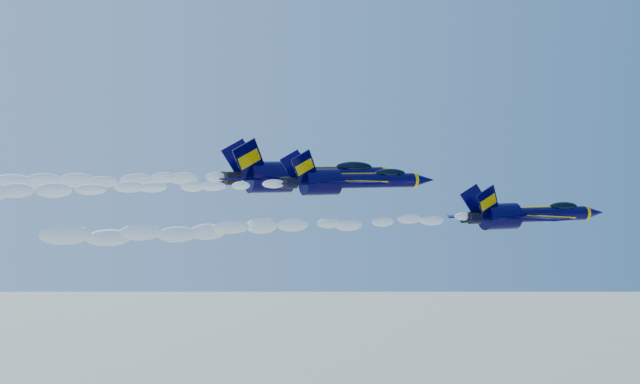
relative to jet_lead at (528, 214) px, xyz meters
name	(u,v)px	position (x,y,z in m)	size (l,w,h in m)	color
jet_lead	(528,214)	(0.00, 0.00, 0.00)	(15.92, 13.06, 5.92)	#040031
smoke_trail_jet_lead	(276,227)	(-25.33, 0.00, -0.36)	(37.05, 1.65, 1.48)	white
jet_second	(351,180)	(-16.10, 4.83, 3.25)	(15.53, 12.74, 5.77)	#040031
smoke_trail_jet_second	(68,189)	(-41.26, 4.83, 2.89)	(37.05, 1.61, 1.45)	white
jet_third	(307,175)	(-17.12, 12.69, 3.54)	(19.93, 16.35, 7.41)	#040031
smoke_trail_jet_third	(19,183)	(-44.16, 12.69, 3.14)	(37.05, 2.06, 1.85)	white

